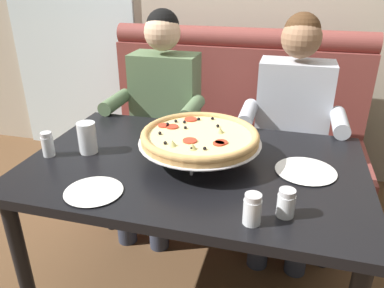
# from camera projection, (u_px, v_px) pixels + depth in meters

# --- Properties ---
(booth_bench) EXTENTS (1.70, 0.78, 1.13)m
(booth_bench) POSITION_uv_depth(u_px,v_px,m) (229.00, 146.00, 2.51)
(booth_bench) COLOR brown
(booth_bench) RESTS_ON ground_plane
(dining_table) EXTENTS (1.40, 0.90, 0.73)m
(dining_table) POSITION_uv_depth(u_px,v_px,m) (194.00, 179.00, 1.60)
(dining_table) COLOR black
(dining_table) RESTS_ON ground_plane
(diner_left) EXTENTS (0.54, 0.64, 1.27)m
(diner_left) POSITION_uv_depth(u_px,v_px,m) (160.00, 110.00, 2.23)
(diner_left) COLOR #2D3342
(diner_left) RESTS_ON ground_plane
(diner_right) EXTENTS (0.54, 0.64, 1.27)m
(diner_right) POSITION_uv_depth(u_px,v_px,m) (292.00, 122.00, 2.05)
(diner_right) COLOR #2D3342
(diner_right) RESTS_ON ground_plane
(pizza) EXTENTS (0.51, 0.51, 0.14)m
(pizza) POSITION_uv_depth(u_px,v_px,m) (200.00, 137.00, 1.54)
(pizza) COLOR silver
(pizza) RESTS_ON dining_table
(shaker_pepper_flakes) EXTENTS (0.06, 0.06, 0.10)m
(shaker_pepper_flakes) POSITION_uv_depth(u_px,v_px,m) (252.00, 211.00, 1.17)
(shaker_pepper_flakes) COLOR white
(shaker_pepper_flakes) RESTS_ON dining_table
(shaker_oregano) EXTENTS (0.05, 0.05, 0.11)m
(shaker_oregano) POSITION_uv_depth(u_px,v_px,m) (48.00, 146.00, 1.60)
(shaker_oregano) COLOR white
(shaker_oregano) RESTS_ON dining_table
(shaker_parmesan) EXTENTS (0.06, 0.06, 0.10)m
(shaker_parmesan) POSITION_uv_depth(u_px,v_px,m) (286.00, 205.00, 1.21)
(shaker_parmesan) COLOR white
(shaker_parmesan) RESTS_ON dining_table
(plate_near_left) EXTENTS (0.21, 0.21, 0.02)m
(plate_near_left) POSITION_uv_depth(u_px,v_px,m) (94.00, 190.00, 1.35)
(plate_near_left) COLOR white
(plate_near_left) RESTS_ON dining_table
(plate_near_right) EXTENTS (0.24, 0.24, 0.02)m
(plate_near_right) POSITION_uv_depth(u_px,v_px,m) (306.00, 170.00, 1.49)
(plate_near_right) COLOR white
(plate_near_right) RESTS_ON dining_table
(drinking_glass) EXTENTS (0.08, 0.08, 0.14)m
(drinking_glass) POSITION_uv_depth(u_px,v_px,m) (87.00, 139.00, 1.63)
(drinking_glass) COLOR silver
(drinking_glass) RESTS_ON dining_table
(patio_chair) EXTENTS (0.41, 0.40, 0.86)m
(patio_chair) POSITION_uv_depth(u_px,v_px,m) (117.00, 70.00, 3.90)
(patio_chair) COLOR black
(patio_chair) RESTS_ON ground_plane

